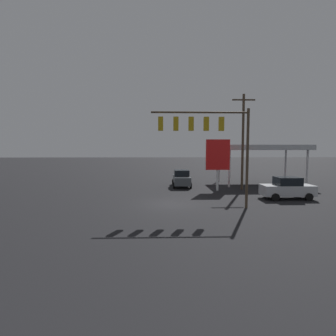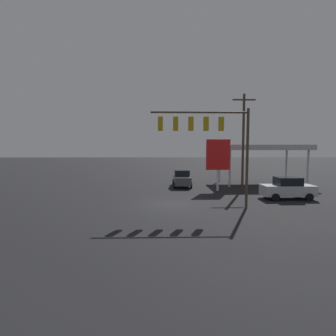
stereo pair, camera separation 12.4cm
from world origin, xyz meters
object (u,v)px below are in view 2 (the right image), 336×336
at_px(traffic_signal_assembly, 207,132).
at_px(sedan_far, 182,178).
at_px(utility_pole, 243,140).
at_px(price_sign, 218,156).
at_px(sedan_waiting, 288,188).

height_order(traffic_signal_assembly, sedan_far, traffic_signal_assembly).
height_order(traffic_signal_assembly, utility_pole, utility_pole).
relative_size(price_sign, sedan_far, 1.21).
height_order(utility_pole, sedan_far, utility_pole).
xyz_separation_m(traffic_signal_assembly, sedan_waiting, (-7.69, -3.30, -4.67)).
xyz_separation_m(price_sign, sedan_waiting, (-5.13, 4.66, -2.66)).
distance_m(utility_pole, sedan_far, 8.03).
distance_m(utility_pole, price_sign, 3.30).
relative_size(traffic_signal_assembly, sedan_waiting, 1.66).
bearing_deg(sedan_far, traffic_signal_assembly, 5.54).
bearing_deg(sedan_far, sedan_waiting, 49.10).
relative_size(sedan_waiting, sedan_far, 1.00).
distance_m(sedan_waiting, sedan_far, 11.53).
relative_size(utility_pole, sedan_waiting, 2.28).
bearing_deg(price_sign, sedan_waiting, 137.74).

